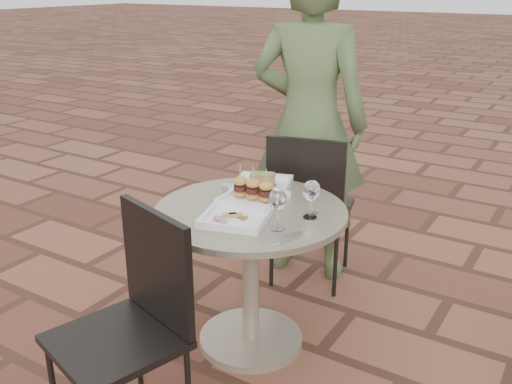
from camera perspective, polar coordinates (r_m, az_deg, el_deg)
The scene contains 13 objects.
ground at distance 3.11m, azimuth -0.68°, elevation -13.24°, with size 60.00×60.00×0.00m, color brown.
cafe_table at distance 2.75m, azimuth -0.53°, elevation -6.46°, with size 0.90×0.90×0.73m.
chair_far at distance 3.28m, azimuth 5.28°, elevation -0.64°, with size 0.53×0.53×0.93m.
chair_near at distance 2.26m, azimuth -11.96°, elevation -11.45°, with size 0.55×0.55×0.93m.
diner at distance 3.35m, azimuth 5.34°, elevation 6.87°, with size 0.69×0.45×1.89m, color #445730.
plate_salmon at distance 2.90m, azimuth 0.62°, elevation 0.86°, with size 0.35×0.35×0.08m.
plate_sliders at distance 2.71m, azimuth -0.29°, elevation -0.22°, with size 0.29×0.29×0.18m.
plate_tuna at distance 2.52m, azimuth -2.07°, elevation -2.46°, with size 0.34×0.34×0.03m.
wine_glass_right at distance 2.39m, azimuth 2.16°, elevation -0.85°, with size 0.08×0.08×0.18m.
wine_glass_mid at distance 2.56m, azimuth 5.70°, elevation 0.16°, with size 0.07×0.07×0.16m.
wine_glass_far at distance 2.52m, azimuth 5.50°, elevation 0.03°, with size 0.07×0.07×0.17m.
steel_ramekin at distance 2.85m, azimuth -2.91°, elevation 0.38°, with size 0.05×0.05×0.04m, color silver.
cutlery_set at distance 2.36m, azimuth 3.29°, elevation -4.55°, with size 0.10×0.22×0.00m, color silver, non-canonical shape.
Camera 1 is at (1.40, -2.17, 1.73)m, focal length 40.00 mm.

